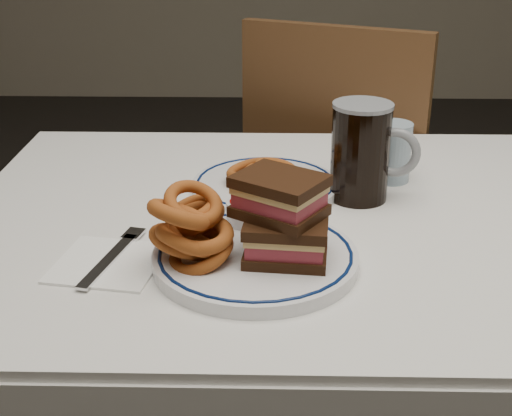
{
  "coord_description": "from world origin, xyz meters",
  "views": [
    {
      "loc": [
        -0.12,
        -1.07,
        1.24
      ],
      "look_at": [
        -0.14,
        -0.16,
        0.83
      ],
      "focal_mm": 50.0,
      "sensor_mm": 36.0,
      "label": 1
    }
  ],
  "objects_px": {
    "reuben_sandwich": "(283,218)",
    "far_plate": "(266,185)",
    "main_plate": "(255,257)",
    "chair_far": "(344,190)",
    "beer_mug": "(362,151)"
  },
  "relations": [
    {
      "from": "reuben_sandwich",
      "to": "chair_far",
      "type": "bearing_deg",
      "value": 78.25
    },
    {
      "from": "chair_far",
      "to": "main_plate",
      "type": "distance_m",
      "value": 0.88
    },
    {
      "from": "beer_mug",
      "to": "chair_far",
      "type": "bearing_deg",
      "value": 86.49
    },
    {
      "from": "main_plate",
      "to": "far_plate",
      "type": "height_order",
      "value": "main_plate"
    },
    {
      "from": "far_plate",
      "to": "beer_mug",
      "type": "bearing_deg",
      "value": -10.48
    },
    {
      "from": "reuben_sandwich",
      "to": "far_plate",
      "type": "distance_m",
      "value": 0.29
    },
    {
      "from": "chair_far",
      "to": "reuben_sandwich",
      "type": "relative_size",
      "value": 6.69
    },
    {
      "from": "beer_mug",
      "to": "main_plate",
      "type": "bearing_deg",
      "value": -125.51
    },
    {
      "from": "chair_far",
      "to": "beer_mug",
      "type": "bearing_deg",
      "value": -93.51
    },
    {
      "from": "chair_far",
      "to": "main_plate",
      "type": "bearing_deg",
      "value": -104.38
    },
    {
      "from": "reuben_sandwich",
      "to": "far_plate",
      "type": "height_order",
      "value": "reuben_sandwich"
    },
    {
      "from": "chair_far",
      "to": "far_plate",
      "type": "relative_size",
      "value": 3.73
    },
    {
      "from": "chair_far",
      "to": "far_plate",
      "type": "distance_m",
      "value": 0.63
    },
    {
      "from": "beer_mug",
      "to": "far_plate",
      "type": "distance_m",
      "value": 0.18
    },
    {
      "from": "main_plate",
      "to": "reuben_sandwich",
      "type": "xyz_separation_m",
      "value": [
        0.04,
        -0.01,
        0.07
      ]
    }
  ]
}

